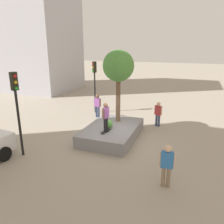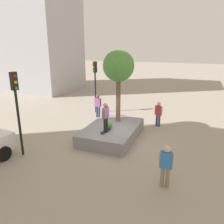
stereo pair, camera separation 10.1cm
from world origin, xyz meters
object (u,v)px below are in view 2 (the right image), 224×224
(plaza_tree, at_px, (119,67))
(pedestrian_crossing, at_px, (166,163))
(planter_ledge, at_px, (112,132))
(skateboard, at_px, (106,131))
(passerby_with_bag, at_px, (158,112))
(bystander_watching, at_px, (98,104))
(skateboarder, at_px, (106,115))
(traffic_light_median, at_px, (16,100))
(traffic_light_corner, at_px, (95,78))

(plaza_tree, bearing_deg, pedestrian_crossing, -143.17)
(planter_ledge, height_order, skateboard, skateboard)
(passerby_with_bag, bearing_deg, plaza_tree, 129.58)
(skateboard, bearing_deg, bystander_watching, 29.35)
(passerby_with_bag, distance_m, pedestrian_crossing, 6.92)
(plaza_tree, height_order, skateboarder, plaza_tree)
(traffic_light_median, bearing_deg, bystander_watching, -8.50)
(planter_ledge, bearing_deg, traffic_light_median, 136.64)
(planter_ledge, distance_m, pedestrian_crossing, 5.36)
(bystander_watching, bearing_deg, planter_ledge, -143.94)
(planter_ledge, xyz_separation_m, passerby_with_bag, (2.94, -2.25, 0.63))
(plaza_tree, relative_size, skateboard, 5.34)
(planter_ledge, bearing_deg, bystander_watching, 36.06)
(skateboard, distance_m, passerby_with_bag, 4.51)
(skateboarder, relative_size, traffic_light_corner, 0.39)
(bystander_watching, bearing_deg, traffic_light_corner, 32.67)
(skateboarder, distance_m, traffic_light_corner, 6.36)
(traffic_light_corner, height_order, traffic_light_median, traffic_light_median)
(pedestrian_crossing, distance_m, bystander_watching, 9.41)
(traffic_light_median, distance_m, bystander_watching, 7.32)
(planter_ledge, height_order, plaza_tree, plaza_tree)
(plaza_tree, distance_m, pedestrian_crossing, 6.87)
(skateboarder, height_order, pedestrian_crossing, skateboarder)
(planter_ledge, bearing_deg, traffic_light_corner, 35.23)
(traffic_light_median, xyz_separation_m, passerby_with_bag, (6.61, -5.71, -1.89))
(traffic_light_corner, distance_m, passerby_with_bag, 5.90)
(traffic_light_median, height_order, passerby_with_bag, traffic_light_median)
(traffic_light_median, bearing_deg, planter_ledge, -43.36)
(skateboarder, xyz_separation_m, traffic_light_corner, (5.42, 3.14, 1.12))
(planter_ledge, relative_size, pedestrian_crossing, 2.44)
(passerby_with_bag, bearing_deg, pedestrian_crossing, -168.00)
(passerby_with_bag, relative_size, pedestrian_crossing, 0.96)
(skateboarder, height_order, bystander_watching, skateboarder)
(traffic_light_corner, height_order, pedestrian_crossing, traffic_light_corner)
(plaza_tree, height_order, traffic_light_corner, plaza_tree)
(planter_ledge, xyz_separation_m, skateboarder, (-0.97, 0.01, 1.36))
(skateboard, distance_m, pedestrian_crossing, 4.68)
(skateboard, bearing_deg, plaza_tree, -0.30)
(planter_ledge, height_order, traffic_light_corner, traffic_light_corner)
(passerby_with_bag, bearing_deg, bystander_watching, 85.26)
(skateboard, height_order, traffic_light_corner, traffic_light_corner)
(planter_ledge, height_order, skateboarder, skateboarder)
(bystander_watching, bearing_deg, pedestrian_crossing, -139.53)
(traffic_light_corner, bearing_deg, skateboard, -149.94)
(skateboarder, bearing_deg, skateboard, 45.00)
(skateboarder, distance_m, bystander_watching, 4.97)
(skateboarder, xyz_separation_m, passerby_with_bag, (3.91, -2.25, -0.73))
(traffic_light_corner, height_order, bystander_watching, traffic_light_corner)
(passerby_with_bag, relative_size, bystander_watching, 0.96)
(planter_ledge, xyz_separation_m, skateboard, (-0.97, 0.01, 0.41))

